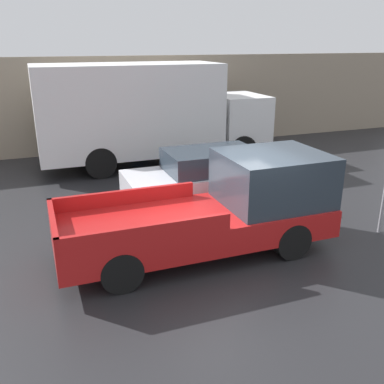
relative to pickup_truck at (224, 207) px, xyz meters
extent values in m
plane|color=#232326|center=(0.14, -0.20, -0.96)|extent=(60.00, 60.00, 0.00)
cube|color=gray|center=(0.14, 9.84, 0.92)|extent=(28.00, 0.15, 3.77)
cube|color=red|center=(-0.63, 0.00, -0.31)|extent=(5.79, 2.08, 0.59)
cube|color=#28333D|center=(1.16, 0.00, 0.53)|extent=(2.20, 1.96, 1.11)
cube|color=red|center=(-1.94, 0.99, 0.14)|extent=(3.19, 0.10, 0.32)
cube|color=red|center=(-1.94, -0.99, 0.14)|extent=(3.19, 0.10, 0.32)
cube|color=red|center=(-3.48, 0.00, 0.14)|extent=(0.10, 2.08, 0.32)
cylinder|color=black|center=(1.16, 0.93, -0.57)|extent=(0.79, 0.26, 0.79)
cylinder|color=black|center=(1.16, -0.93, -0.57)|extent=(0.79, 0.26, 0.79)
cylinder|color=black|center=(-2.43, 0.93, -0.57)|extent=(0.79, 0.26, 0.79)
cylinder|color=black|center=(-2.43, -0.93, -0.57)|extent=(0.79, 0.26, 0.79)
cube|color=silver|center=(0.75, 2.78, -0.35)|extent=(4.54, 1.86, 0.64)
cube|color=#28333D|center=(0.89, 2.78, 0.25)|extent=(2.49, 1.63, 0.58)
cylinder|color=black|center=(2.16, 3.61, -0.62)|extent=(0.68, 0.22, 0.68)
cylinder|color=black|center=(2.16, 1.95, -0.62)|extent=(0.68, 0.22, 0.68)
cylinder|color=black|center=(-0.65, 3.61, -0.62)|extent=(0.68, 0.22, 0.68)
cylinder|color=black|center=(-0.65, 1.95, -0.62)|extent=(0.68, 0.22, 0.68)
cube|color=white|center=(3.92, 7.28, 0.47)|extent=(1.84, 2.46, 1.88)
cube|color=white|center=(-0.35, 7.28, 1.08)|extent=(6.36, 2.59, 3.11)
cylinder|color=black|center=(3.59, 8.44, -0.44)|extent=(1.04, 0.30, 1.04)
cylinder|color=black|center=(3.59, 6.12, -0.44)|extent=(1.04, 0.30, 1.04)
cylinder|color=black|center=(-1.65, 8.44, -0.44)|extent=(1.04, 0.30, 1.04)
cylinder|color=black|center=(-1.65, 6.12, -0.44)|extent=(1.04, 0.30, 1.04)
cube|color=#194CB2|center=(0.49, 9.52, -0.40)|extent=(0.45, 0.40, 1.13)
camera|label=1|loc=(-3.63, -7.71, 3.36)|focal=40.00mm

